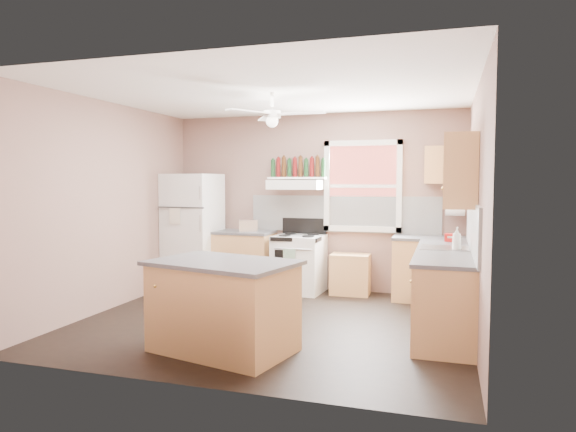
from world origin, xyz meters
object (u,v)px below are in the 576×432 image
(refrigerator, at_px, (193,231))
(cart, at_px, (350,275))
(stove, at_px, (299,264))
(island, at_px, (223,308))
(toaster, at_px, (248,226))

(refrigerator, xyz_separation_m, cart, (2.46, 0.21, -0.61))
(stove, height_order, cart, stove)
(cart, bearing_deg, stove, -175.76)
(cart, bearing_deg, island, -106.02)
(refrigerator, xyz_separation_m, stove, (1.70, 0.14, -0.46))
(refrigerator, bearing_deg, stove, 7.50)
(toaster, bearing_deg, island, -96.53)
(toaster, xyz_separation_m, stove, (0.80, 0.05, -0.56))
(island, bearing_deg, stove, 103.59)
(toaster, relative_size, cart, 0.49)
(toaster, bearing_deg, refrigerator, 162.08)
(stove, xyz_separation_m, island, (0.02, -2.79, 0.00))
(toaster, xyz_separation_m, island, (0.82, -2.74, -0.56))
(toaster, relative_size, stove, 0.33)
(stove, distance_m, island, 2.79)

